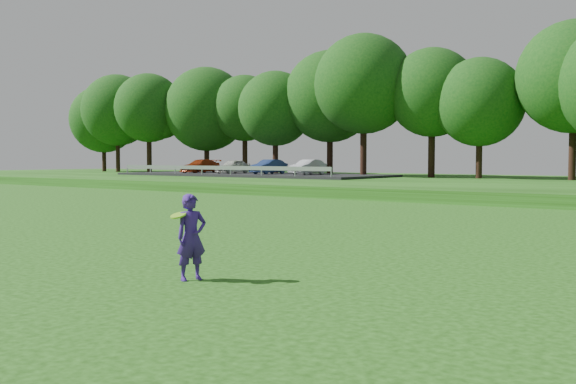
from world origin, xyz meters
The scene contains 6 objects.
ground centered at (0.00, 0.00, 0.00)m, with size 140.00×140.00×0.00m, color #173B0B.
berm centered at (0.00, 34.00, 0.30)m, with size 130.00×30.00×0.60m, color #173B0B.
walking_path centered at (0.00, 20.00, 0.02)m, with size 130.00×1.60×0.04m, color gray.
treeline centered at (0.00, 38.00, 8.10)m, with size 104.00×7.00×15.00m, color #0E3E0F, non-canonical shape.
parking_lot centered at (-24.26, 32.78, 0.98)m, with size 24.00×9.00×1.38m.
woman centered at (3.70, -0.67, 0.74)m, with size 0.51×0.66×1.47m.
Camera 1 is at (11.55, -8.24, 2.06)m, focal length 40.00 mm.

